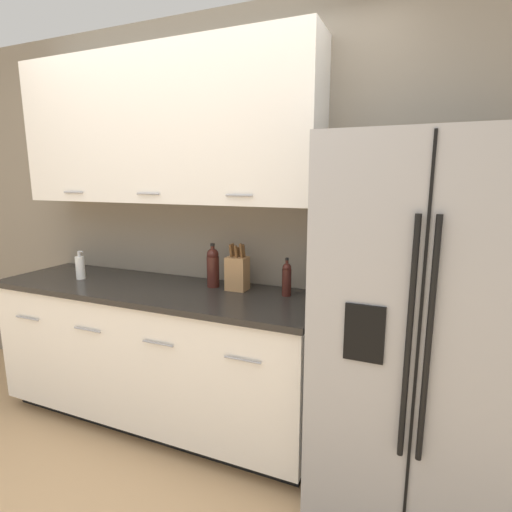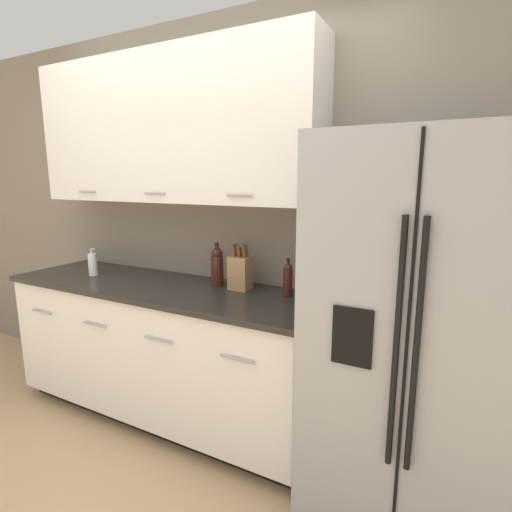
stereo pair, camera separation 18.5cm
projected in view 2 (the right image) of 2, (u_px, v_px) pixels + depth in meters
The scene contains 7 objects.
wall_back at pixel (200, 195), 2.66m from camera, with size 10.00×0.39×2.60m.
counter_unit at pixel (164, 350), 2.67m from camera, with size 2.15×0.64×0.93m.
refrigerator at pixel (417, 335), 1.82m from camera, with size 0.91×0.76×1.79m.
knife_block at pixel (240, 272), 2.44m from camera, with size 0.13×0.10×0.29m.
wine_bottle at pixel (217, 266), 2.52m from camera, with size 0.08×0.08×0.28m.
soap_dispenser at pixel (93, 264), 2.80m from camera, with size 0.06×0.06×0.19m.
oil_bottle at pixel (288, 279), 2.30m from camera, with size 0.05×0.05×0.23m.
Camera 2 is at (1.54, -0.87, 1.60)m, focal length 28.00 mm.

